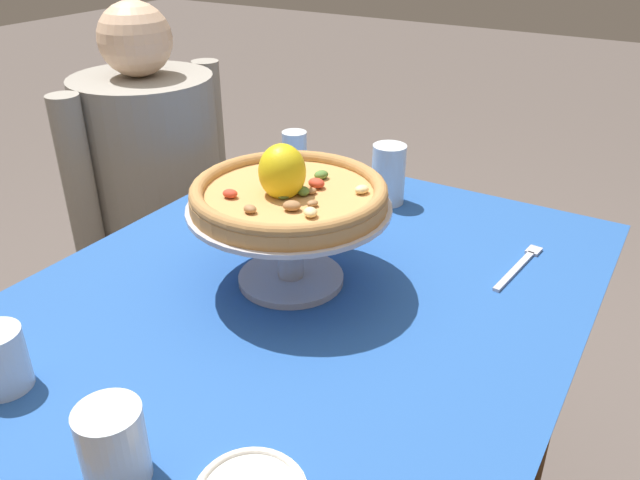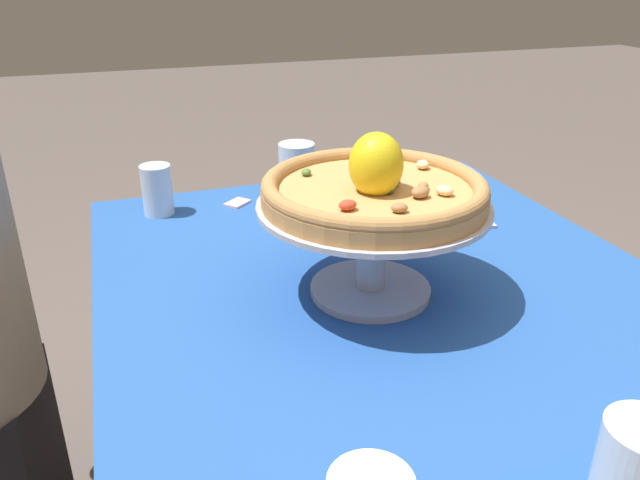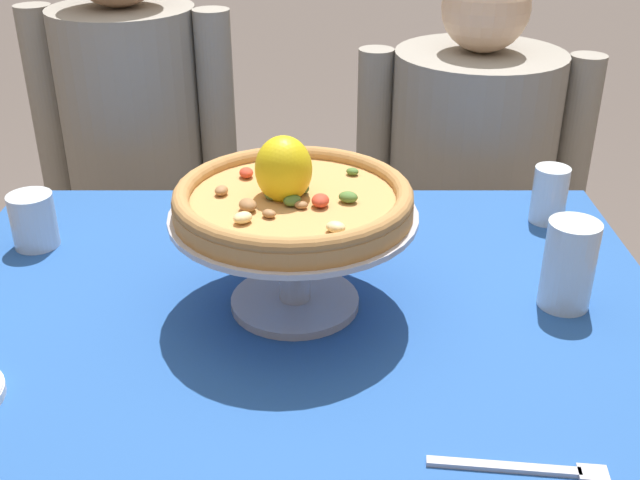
% 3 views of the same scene
% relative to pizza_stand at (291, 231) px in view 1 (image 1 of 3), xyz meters
% --- Properties ---
extents(dining_table, '(1.10, 0.90, 0.76)m').
position_rel_pizza_stand_xyz_m(dining_table, '(-0.00, -0.04, -0.22)').
color(dining_table, brown).
rests_on(dining_table, ground).
extents(pizza_stand, '(0.34, 0.34, 0.15)m').
position_rel_pizza_stand_xyz_m(pizza_stand, '(0.00, 0.00, 0.00)').
color(pizza_stand, '#B7B7C1').
rests_on(pizza_stand, dining_table).
extents(pizza, '(0.33, 0.33, 0.11)m').
position_rel_pizza_stand_xyz_m(pizza, '(-0.00, 0.00, 0.07)').
color(pizza, tan).
rests_on(pizza, pizza_stand).
extents(water_glass_back_right, '(0.06, 0.06, 0.10)m').
position_rel_pizza_stand_xyz_m(water_glass_back_right, '(0.44, 0.28, -0.06)').
color(water_glass_back_right, silver).
rests_on(water_glass_back_right, dining_table).
extents(water_glass_back_left, '(0.07, 0.07, 0.09)m').
position_rel_pizza_stand_xyz_m(water_glass_back_left, '(-0.44, 0.19, -0.06)').
color(water_glass_back_left, silver).
rests_on(water_glass_back_left, dining_table).
extents(water_glass_side_left, '(0.08, 0.08, 0.10)m').
position_rel_pizza_stand_xyz_m(water_glass_side_left, '(-0.47, -0.07, -0.05)').
color(water_glass_side_left, silver).
rests_on(water_glass_side_left, dining_table).
extents(water_glass_side_right, '(0.07, 0.07, 0.13)m').
position_rel_pizza_stand_xyz_m(water_glass_side_right, '(0.39, 0.00, -0.04)').
color(water_glass_side_right, silver).
rests_on(water_glass_side_right, dining_table).
extents(dinner_fork, '(0.19, 0.04, 0.01)m').
position_rel_pizza_stand_xyz_m(dinner_fork, '(0.26, -0.34, -0.10)').
color(dinner_fork, '#B7B7C1').
rests_on(dinner_fork, dining_table).
extents(sugar_packet, '(0.06, 0.06, 0.00)m').
position_rel_pizza_stand_xyz_m(sugar_packet, '(0.44, 0.12, -0.10)').
color(sugar_packet, beige).
rests_on(sugar_packet, dining_table).
extents(diner_right, '(0.54, 0.42, 1.14)m').
position_rel_pizza_stand_xyz_m(diner_right, '(0.39, 0.73, -0.29)').
color(diner_right, black).
rests_on(diner_right, ground).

